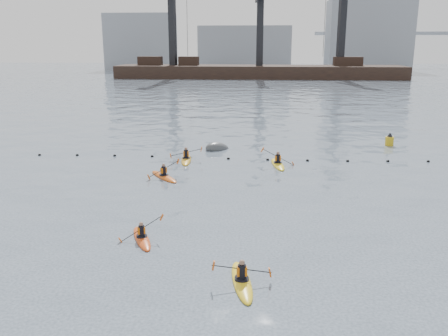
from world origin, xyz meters
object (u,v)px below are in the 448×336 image
at_px(nav_buoy, 389,141).
at_px(kayaker_2, 164,176).
at_px(kayaker_3, 278,164).
at_px(kayaker_5, 186,159).
at_px(mooring_buoy, 217,149).
at_px(kayaker_1, 242,280).
at_px(kayaker_0, 142,237).

bearing_deg(nav_buoy, kayaker_2, -146.68).
height_order(kayaker_3, kayaker_5, kayaker_3).
relative_size(kayaker_3, mooring_buoy, 1.58).
distance_m(kayaker_2, kayaker_3, 8.56).
bearing_deg(kayaker_3, nav_buoy, 29.13).
bearing_deg(kayaker_1, nav_buoy, 55.01).
bearing_deg(kayaker_0, kayaker_2, 72.00).
bearing_deg(kayaker_2, nav_buoy, -4.10).
xyz_separation_m(kayaker_2, kayaker_5, (0.75, 4.79, 0.01)).
bearing_deg(mooring_buoy, kayaker_3, -45.89).
relative_size(kayaker_0, kayaker_2, 0.95).
bearing_deg(kayaker_3, kayaker_2, -161.70).
relative_size(kayaker_0, nav_buoy, 2.27).
distance_m(kayaker_0, kayaker_1, 5.96).
distance_m(kayaker_1, nav_buoy, 28.01).
bearing_deg(kayaker_3, kayaker_5, 163.82).
xyz_separation_m(kayaker_1, nav_buoy, (11.83, 25.38, 0.29)).
height_order(kayaker_0, kayaker_1, kayaker_0).
xyz_separation_m(kayaker_5, mooring_buoy, (2.01, 4.10, -0.11)).
bearing_deg(kayaker_1, kayaker_3, 73.80).
xyz_separation_m(mooring_buoy, nav_buoy, (14.77, 2.64, 0.39)).
distance_m(kayaker_5, nav_buoy, 18.09).
xyz_separation_m(kayaker_1, mooring_buoy, (-2.94, 22.74, -0.10)).
distance_m(kayaker_3, mooring_buoy, 6.99).
bearing_deg(kayaker_0, nav_buoy, 28.97).
bearing_deg(nav_buoy, kayaker_3, -142.29).
bearing_deg(kayaker_0, kayaker_3, 41.03).
relative_size(kayaker_3, kayaker_5, 0.99).
distance_m(kayaker_2, nav_buoy, 20.99).
xyz_separation_m(kayaker_0, kayaker_1, (4.68, -3.69, 0.01)).
relative_size(kayaker_3, nav_buoy, 2.83).
distance_m(kayaker_1, kayaker_2, 14.98).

